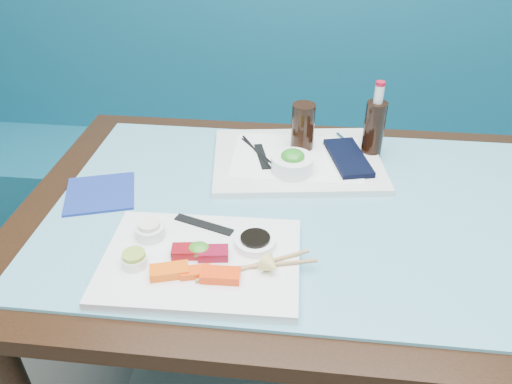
# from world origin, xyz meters

# --- Properties ---
(booth_bench) EXTENTS (3.00, 0.56, 1.17)m
(booth_bench) POSITION_xyz_m (0.00, 2.29, 0.37)
(booth_bench) COLOR #105066
(booth_bench) RESTS_ON ground
(dining_table) EXTENTS (1.40, 0.90, 0.75)m
(dining_table) POSITION_xyz_m (0.00, 1.45, 0.67)
(dining_table) COLOR black
(dining_table) RESTS_ON ground
(glass_top) EXTENTS (1.22, 0.76, 0.01)m
(glass_top) POSITION_xyz_m (0.00, 1.45, 0.75)
(glass_top) COLOR #5CA2B9
(glass_top) RESTS_ON dining_table
(sashimi_plate) EXTENTS (0.40, 0.29, 0.02)m
(sashimi_plate) POSITION_xyz_m (-0.22, 1.22, 0.77)
(sashimi_plate) COLOR white
(sashimi_plate) RESTS_ON glass_top
(salmon_left) EXTENTS (0.08, 0.06, 0.02)m
(salmon_left) POSITION_xyz_m (-0.27, 1.17, 0.79)
(salmon_left) COLOR #FF590A
(salmon_left) RESTS_ON sashimi_plate
(salmon_mid) EXTENTS (0.06, 0.04, 0.01)m
(salmon_mid) POSITION_xyz_m (-0.22, 1.17, 0.79)
(salmon_mid) COLOR #FF470A
(salmon_mid) RESTS_ON sashimi_plate
(salmon_right) EXTENTS (0.08, 0.04, 0.02)m
(salmon_right) POSITION_xyz_m (-0.17, 1.17, 0.79)
(salmon_right) COLOR #FF380A
(salmon_right) RESTS_ON sashimi_plate
(tuna_left) EXTENTS (0.06, 0.04, 0.02)m
(tuna_left) POSITION_xyz_m (-0.25, 1.23, 0.79)
(tuna_left) COLOR maroon
(tuna_left) RESTS_ON sashimi_plate
(tuna_right) EXTENTS (0.06, 0.04, 0.02)m
(tuna_right) POSITION_xyz_m (-0.19, 1.23, 0.79)
(tuna_right) COLOR maroon
(tuna_right) RESTS_ON sashimi_plate
(seaweed_garnish) EXTENTS (0.06, 0.06, 0.03)m
(seaweed_garnish) POSITION_xyz_m (-0.22, 1.23, 0.79)
(seaweed_garnish) COLOR #37841E
(seaweed_garnish) RESTS_ON sashimi_plate
(ramekin_wasabi) EXTENTS (0.06, 0.06, 0.02)m
(ramekin_wasabi) POSITION_xyz_m (-0.34, 1.19, 0.79)
(ramekin_wasabi) COLOR white
(ramekin_wasabi) RESTS_ON sashimi_plate
(wasabi_fill) EXTENTS (0.05, 0.05, 0.01)m
(wasabi_fill) POSITION_xyz_m (-0.34, 1.19, 0.80)
(wasabi_fill) COLOR #8CAE38
(wasabi_fill) RESTS_ON ramekin_wasabi
(ramekin_ginger) EXTENTS (0.07, 0.07, 0.03)m
(ramekin_ginger) POSITION_xyz_m (-0.34, 1.28, 0.79)
(ramekin_ginger) COLOR silver
(ramekin_ginger) RESTS_ON sashimi_plate
(ginger_fill) EXTENTS (0.05, 0.05, 0.01)m
(ginger_fill) POSITION_xyz_m (-0.34, 1.28, 0.81)
(ginger_fill) COLOR beige
(ginger_fill) RESTS_ON ramekin_ginger
(soy_dish) EXTENTS (0.11, 0.11, 0.02)m
(soy_dish) POSITION_xyz_m (-0.11, 1.27, 0.79)
(soy_dish) COLOR white
(soy_dish) RESTS_ON sashimi_plate
(soy_fill) EXTENTS (0.08, 0.08, 0.01)m
(soy_fill) POSITION_xyz_m (-0.11, 1.27, 0.80)
(soy_fill) COLOR black
(soy_fill) RESTS_ON soy_dish
(lemon_wedge) EXTENTS (0.05, 0.05, 0.04)m
(lemon_wedge) POSITION_xyz_m (-0.07, 1.19, 0.80)
(lemon_wedge) COLOR #DEC669
(lemon_wedge) RESTS_ON sashimi_plate
(chopstick_sleeve) EXTENTS (0.14, 0.07, 0.00)m
(chopstick_sleeve) POSITION_xyz_m (-0.23, 1.33, 0.78)
(chopstick_sleeve) COLOR black
(chopstick_sleeve) RESTS_ON sashimi_plate
(wooden_chopstick_a) EXTENTS (0.21, 0.12, 0.01)m
(wooden_chopstick_a) POSITION_xyz_m (-0.11, 1.21, 0.78)
(wooden_chopstick_a) COLOR #A9834F
(wooden_chopstick_a) RESTS_ON sashimi_plate
(wooden_chopstick_b) EXTENTS (0.23, 0.07, 0.01)m
(wooden_chopstick_b) POSITION_xyz_m (-0.10, 1.21, 0.78)
(wooden_chopstick_b) COLOR #A3764C
(wooden_chopstick_b) RESTS_ON sashimi_plate
(serving_tray) EXTENTS (0.49, 0.39, 0.02)m
(serving_tray) POSITION_xyz_m (-0.04, 1.65, 0.77)
(serving_tray) COLOR silver
(serving_tray) RESTS_ON glass_top
(paper_placemat) EXTENTS (0.35, 0.25, 0.00)m
(paper_placemat) POSITION_xyz_m (-0.04, 1.65, 0.78)
(paper_placemat) COLOR white
(paper_placemat) RESTS_ON serving_tray
(seaweed_bowl) EXTENTS (0.12, 0.12, 0.04)m
(seaweed_bowl) POSITION_xyz_m (-0.05, 1.58, 0.80)
(seaweed_bowl) COLOR white
(seaweed_bowl) RESTS_ON serving_tray
(seaweed_salad) EXTENTS (0.07, 0.07, 0.03)m
(seaweed_salad) POSITION_xyz_m (-0.05, 1.58, 0.82)
(seaweed_salad) COLOR #26841E
(seaweed_salad) RESTS_ON seaweed_bowl
(cola_glass) EXTENTS (0.07, 0.07, 0.13)m
(cola_glass) POSITION_xyz_m (-0.03, 1.71, 0.84)
(cola_glass) COLOR black
(cola_glass) RESTS_ON serving_tray
(navy_pouch) EXTENTS (0.13, 0.21, 0.02)m
(navy_pouch) POSITION_xyz_m (0.09, 1.65, 0.78)
(navy_pouch) COLOR black
(navy_pouch) RESTS_ON serving_tray
(fork) EXTENTS (0.05, 0.08, 0.01)m
(fork) POSITION_xyz_m (0.09, 1.76, 0.78)
(fork) COLOR silver
(fork) RESTS_ON serving_tray
(black_chopstick_a) EXTENTS (0.13, 0.22, 0.01)m
(black_chopstick_a) POSITION_xyz_m (-0.14, 1.64, 0.78)
(black_chopstick_a) COLOR black
(black_chopstick_a) RESTS_ON serving_tray
(black_chopstick_b) EXTENTS (0.14, 0.19, 0.01)m
(black_chopstick_b) POSITION_xyz_m (-0.13, 1.64, 0.78)
(black_chopstick_b) COLOR black
(black_chopstick_b) RESTS_ON serving_tray
(tray_sleeve) EXTENTS (0.06, 0.14, 0.00)m
(tray_sleeve) POSITION_xyz_m (-0.14, 1.64, 0.78)
(tray_sleeve) COLOR black
(tray_sleeve) RESTS_ON serving_tray
(cola_bottle_body) EXTENTS (0.07, 0.07, 0.16)m
(cola_bottle_body) POSITION_xyz_m (0.16, 1.71, 0.84)
(cola_bottle_body) COLOR black
(cola_bottle_body) RESTS_ON glass_top
(cola_bottle_neck) EXTENTS (0.03, 0.03, 0.05)m
(cola_bottle_neck) POSITION_xyz_m (0.16, 1.71, 0.94)
(cola_bottle_neck) COLOR silver
(cola_bottle_neck) RESTS_ON cola_bottle_body
(cola_bottle_cap) EXTENTS (0.03, 0.03, 0.01)m
(cola_bottle_cap) POSITION_xyz_m (0.16, 1.71, 0.97)
(cola_bottle_cap) COLOR #B40B22
(cola_bottle_cap) RESTS_ON cola_bottle_neck
(blue_napkin) EXTENTS (0.20, 0.20, 0.01)m
(blue_napkin) POSITION_xyz_m (-0.52, 1.45, 0.76)
(blue_napkin) COLOR navy
(blue_napkin) RESTS_ON glass_top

